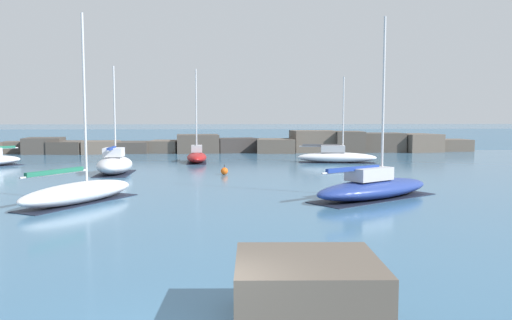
% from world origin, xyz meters
% --- Properties ---
extents(open_sea_beyond, '(400.00, 116.00, 0.01)m').
position_xyz_m(open_sea_beyond, '(0.00, 111.26, 0.00)').
color(open_sea_beyond, '#2D5B7F').
rests_on(open_sea_beyond, ground).
extents(breakwater_jetty, '(62.03, 6.56, 2.57)m').
position_xyz_m(breakwater_jetty, '(1.44, 51.11, 0.94)').
color(breakwater_jetty, brown).
rests_on(breakwater_jetty, ground).
extents(sailboat_moored_0, '(7.85, 6.19, 9.27)m').
position_xyz_m(sailboat_moored_0, '(8.32, 16.61, 0.59)').
color(sailboat_moored_0, navy).
rests_on(sailboat_moored_0, ground).
extents(sailboat_moored_1, '(2.53, 5.30, 7.92)m').
position_xyz_m(sailboat_moored_1, '(-7.33, 28.89, 0.74)').
color(sailboat_moored_1, silver).
rests_on(sailboat_moored_1, ground).
extents(sailboat_moored_3, '(7.43, 3.04, 7.84)m').
position_xyz_m(sailboat_moored_3, '(11.06, 36.74, 0.58)').
color(sailboat_moored_3, white).
rests_on(sailboat_moored_3, ground).
extents(sailboat_moored_4, '(5.04, 6.81, 9.18)m').
position_xyz_m(sailboat_moored_4, '(-6.41, 16.26, 0.55)').
color(sailboat_moored_4, white).
rests_on(sailboat_moored_4, ground).
extents(sailboat_moored_5, '(1.94, 5.35, 8.52)m').
position_xyz_m(sailboat_moored_5, '(-1.75, 37.91, 0.59)').
color(sailboat_moored_5, maroon).
rests_on(sailboat_moored_5, ground).
extents(mooring_buoy_orange_near, '(0.53, 0.53, 0.73)m').
position_xyz_m(mooring_buoy_orange_near, '(0.73, 27.79, 0.26)').
color(mooring_buoy_orange_near, '#EA5914').
rests_on(mooring_buoy_orange_near, ground).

